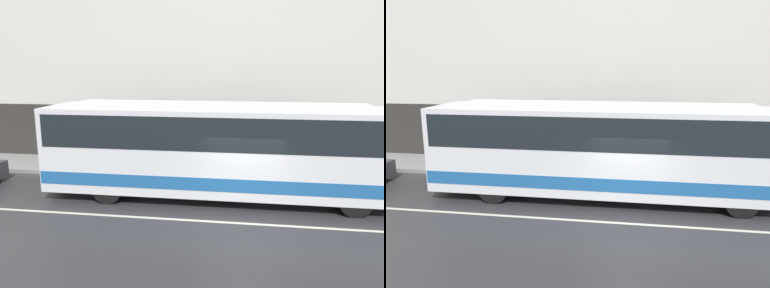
{
  "view_description": "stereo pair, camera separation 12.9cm",
  "coord_description": "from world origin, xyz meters",
  "views": [
    {
      "loc": [
        0.03,
        -10.85,
        4.82
      ],
      "look_at": [
        -1.87,
        2.2,
        1.98
      ],
      "focal_mm": 35.0,
      "sensor_mm": 36.0,
      "label": 1
    },
    {
      "loc": [
        0.16,
        -10.84,
        4.82
      ],
      "look_at": [
        -1.87,
        2.2,
        1.98
      ],
      "focal_mm": 35.0,
      "sensor_mm": 36.0,
      "label": 2
    }
  ],
  "objects": [
    {
      "name": "ground_plane",
      "position": [
        0.0,
        0.0,
        0.0
      ],
      "size": [
        60.0,
        60.0,
        0.0
      ],
      "primitive_type": "plane",
      "color": "#2D2D30"
    },
    {
      "name": "sidewalk",
      "position": [
        0.0,
        5.42,
        0.08
      ],
      "size": [
        60.0,
        2.83,
        0.17
      ],
      "color": "gray",
      "rests_on": "ground_plane"
    },
    {
      "name": "building_facade",
      "position": [
        0.0,
        6.98,
        6.29
      ],
      "size": [
        60.0,
        0.35,
        12.99
      ],
      "color": "silver",
      "rests_on": "ground_plane"
    },
    {
      "name": "lane_stripe",
      "position": [
        0.0,
        0.0,
        0.0
      ],
      "size": [
        54.0,
        0.14,
        0.01
      ],
      "color": "beige",
      "rests_on": "ground_plane"
    },
    {
      "name": "transit_bus",
      "position": [
        -0.96,
        2.2,
        1.94
      ],
      "size": [
        12.31,
        2.6,
        3.44
      ],
      "color": "silver",
      "rests_on": "ground_plane"
    }
  ]
}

